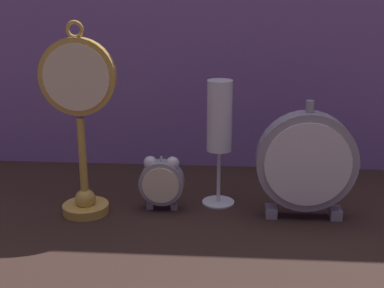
# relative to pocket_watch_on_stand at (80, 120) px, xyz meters

# --- Properties ---
(ground_plane) EXTENTS (4.00, 4.00, 0.00)m
(ground_plane) POSITION_rel_pocket_watch_on_stand_xyz_m (0.19, -0.05, -0.17)
(ground_plane) COLOR black
(pocket_watch_on_stand) EXTENTS (0.13, 0.08, 0.34)m
(pocket_watch_on_stand) POSITION_rel_pocket_watch_on_stand_xyz_m (0.00, 0.00, 0.00)
(pocket_watch_on_stand) COLOR gold
(pocket_watch_on_stand) RESTS_ON ground_plane
(alarm_clock_twin_bell) EXTENTS (0.08, 0.03, 0.10)m
(alarm_clock_twin_bell) POSITION_rel_pocket_watch_on_stand_xyz_m (0.14, 0.03, -0.12)
(alarm_clock_twin_bell) COLOR gray
(alarm_clock_twin_bell) RESTS_ON ground_plane
(mantel_clock_silver) EXTENTS (0.17, 0.04, 0.21)m
(mantel_clock_silver) POSITION_rel_pocket_watch_on_stand_xyz_m (0.39, 0.01, -0.07)
(mantel_clock_silver) COLOR gray
(mantel_clock_silver) RESTS_ON ground_plane
(champagne_flute) EXTENTS (0.06, 0.06, 0.23)m
(champagne_flute) POSITION_rel_pocket_watch_on_stand_xyz_m (0.24, 0.06, -0.02)
(champagne_flute) COLOR silver
(champagne_flute) RESTS_ON ground_plane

